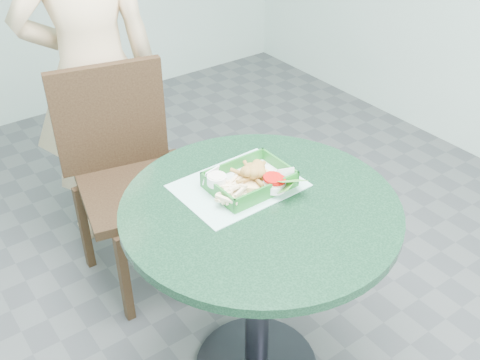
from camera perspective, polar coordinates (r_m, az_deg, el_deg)
cafe_table at (r=1.82m, az=1.96°, el=-7.25°), size 0.86×0.86×0.75m
dining_chair at (r=2.37m, az=-11.37°, el=1.62°), size 0.46×0.46×0.93m
diner_person at (r=2.48m, az=-14.97°, el=11.87°), size 0.72×0.54×1.77m
placemat at (r=1.79m, az=-0.17°, el=-1.11°), size 0.38×0.29×0.00m
food_basket at (r=1.78m, az=0.97°, el=-0.77°), size 0.25×0.18×0.05m
crab_sandwich at (r=1.76m, az=1.41°, el=0.15°), size 0.13×0.13×0.07m
fries_pile at (r=1.71m, az=-1.51°, el=-1.47°), size 0.13×0.13×0.04m
sauce_ramekin at (r=1.73m, az=-2.38°, el=-0.48°), size 0.06×0.06×0.03m
garnish_cup at (r=1.73m, az=3.86°, el=-0.84°), size 0.11×0.11×0.04m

